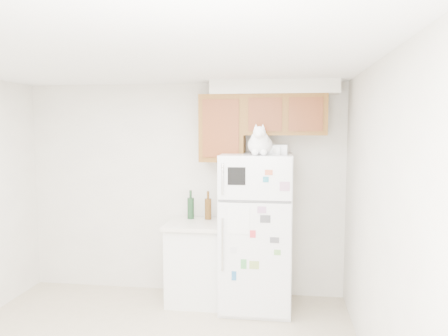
% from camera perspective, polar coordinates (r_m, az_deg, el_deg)
% --- Properties ---
extents(room_shell, '(3.84, 4.04, 2.52)m').
position_cam_1_polar(room_shell, '(3.51, -9.85, 0.13)').
color(room_shell, silver).
rests_on(room_shell, ground_plane).
extents(refrigerator, '(0.76, 0.78, 1.70)m').
position_cam_1_polar(refrigerator, '(4.84, 4.24, -8.27)').
color(refrigerator, white).
rests_on(refrigerator, ground_plane).
extents(base_counter, '(0.64, 0.64, 0.92)m').
position_cam_1_polar(base_counter, '(5.10, -3.68, -12.08)').
color(base_counter, white).
rests_on(base_counter, ground_plane).
extents(cat, '(0.32, 0.46, 0.33)m').
position_cam_1_polar(cat, '(4.55, 4.74, 3.24)').
color(cat, white).
rests_on(cat, refrigerator).
extents(storage_box_back, '(0.19, 0.14, 0.10)m').
position_cam_1_polar(storage_box_back, '(4.74, 7.19, 2.43)').
color(storage_box_back, white).
rests_on(storage_box_back, refrigerator).
extents(storage_box_front, '(0.15, 0.11, 0.09)m').
position_cam_1_polar(storage_box_front, '(4.66, 6.40, 2.33)').
color(storage_box_front, white).
rests_on(storage_box_front, refrigerator).
extents(bottle_green, '(0.08, 0.08, 0.34)m').
position_cam_1_polar(bottle_green, '(5.13, -4.37, -4.77)').
color(bottle_green, '#19381E').
rests_on(bottle_green, base_counter).
extents(bottle_amber, '(0.08, 0.08, 0.33)m').
position_cam_1_polar(bottle_amber, '(5.09, -2.09, -4.88)').
color(bottle_amber, '#593814').
rests_on(bottle_amber, base_counter).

